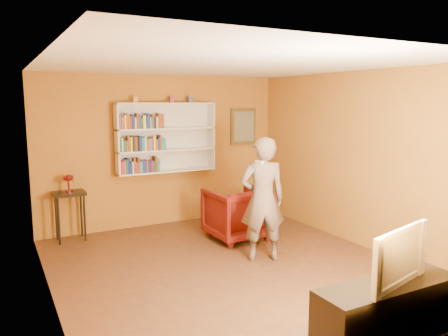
# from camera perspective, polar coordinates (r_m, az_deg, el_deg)

# --- Properties ---
(room_shell) EXTENTS (5.30, 5.80, 2.88)m
(room_shell) POSITION_cam_1_polar(r_m,az_deg,el_deg) (5.78, 0.83, -3.46)
(room_shell) COLOR #4C2E18
(room_shell) RESTS_ON ground
(bookshelf) EXTENTS (1.80, 0.29, 1.23)m
(bookshelf) POSITION_cam_1_polar(r_m,az_deg,el_deg) (7.88, -7.69, 3.95)
(bookshelf) COLOR white
(bookshelf) RESTS_ON room_shell
(books_row_lower) EXTENTS (0.71, 0.19, 0.27)m
(books_row_lower) POSITION_cam_1_polar(r_m,az_deg,el_deg) (7.67, -10.96, 0.23)
(books_row_lower) COLOR #B81C32
(books_row_lower) RESTS_ON bookshelf
(books_row_middle) EXTENTS (0.80, 0.19, 0.27)m
(books_row_middle) POSITION_cam_1_polar(r_m,az_deg,el_deg) (7.63, -10.67, 3.10)
(books_row_middle) COLOR #16633A
(books_row_middle) RESTS_ON bookshelf
(books_row_upper) EXTENTS (0.78, 0.19, 0.27)m
(books_row_upper) POSITION_cam_1_polar(r_m,az_deg,el_deg) (7.61, -10.76, 5.95)
(books_row_upper) COLOR #5F2B83
(books_row_upper) RESTS_ON bookshelf
(ornament_left) EXTENTS (0.07, 0.07, 0.10)m
(ornament_left) POSITION_cam_1_polar(r_m,az_deg,el_deg) (7.62, -11.53, 8.74)
(ornament_left) COLOR gold
(ornament_left) RESTS_ON bookshelf
(ornament_centre) EXTENTS (0.08, 0.08, 0.11)m
(ornament_centre) POSITION_cam_1_polar(r_m,az_deg,el_deg) (7.84, -6.86, 8.87)
(ornament_centre) COLOR #A23654
(ornament_centre) RESTS_ON bookshelf
(ornament_right) EXTENTS (0.08, 0.08, 0.11)m
(ornament_right) POSITION_cam_1_polar(r_m,az_deg,el_deg) (7.97, -4.45, 8.92)
(ornament_right) COLOR #485679
(ornament_right) RESTS_ON bookshelf
(framed_painting) EXTENTS (0.55, 0.05, 0.70)m
(framed_painting) POSITION_cam_1_polar(r_m,az_deg,el_deg) (8.62, 2.54, 5.46)
(framed_painting) COLOR brown
(framed_painting) RESTS_ON room_shell
(console_table) EXTENTS (0.49, 0.38, 0.81)m
(console_table) POSITION_cam_1_polar(r_m,az_deg,el_deg) (7.44, -19.54, -3.99)
(console_table) COLOR black
(console_table) RESTS_ON ground
(ruby_lustre) EXTENTS (0.17, 0.17, 0.27)m
(ruby_lustre) POSITION_cam_1_polar(r_m,az_deg,el_deg) (7.37, -19.67, -1.43)
(ruby_lustre) COLOR maroon
(ruby_lustre) RESTS_ON console_table
(armchair) EXTENTS (0.92, 0.95, 0.84)m
(armchair) POSITION_cam_1_polar(r_m,az_deg,el_deg) (7.17, 1.74, -5.96)
(armchair) COLOR #490505
(armchair) RESTS_ON ground
(person) EXTENTS (0.74, 0.61, 1.75)m
(person) POSITION_cam_1_polar(r_m,az_deg,el_deg) (6.14, 5.07, -4.10)
(person) COLOR brown
(person) RESTS_ON ground
(game_remote) EXTENTS (0.04, 0.15, 0.04)m
(game_remote) POSITION_cam_1_polar(r_m,az_deg,el_deg) (5.71, 4.64, 0.77)
(game_remote) COLOR white
(game_remote) RESTS_ON person
(tv_cabinet) EXTENTS (1.53, 0.46, 0.54)m
(tv_cabinet) POSITION_cam_1_polar(r_m,az_deg,el_deg) (4.62, 20.56, -16.97)
(tv_cabinet) COLOR black
(tv_cabinet) RESTS_ON ground
(television) EXTENTS (0.95, 0.36, 0.55)m
(television) POSITION_cam_1_polar(r_m,az_deg,el_deg) (4.42, 20.94, -10.54)
(television) COLOR black
(television) RESTS_ON tv_cabinet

